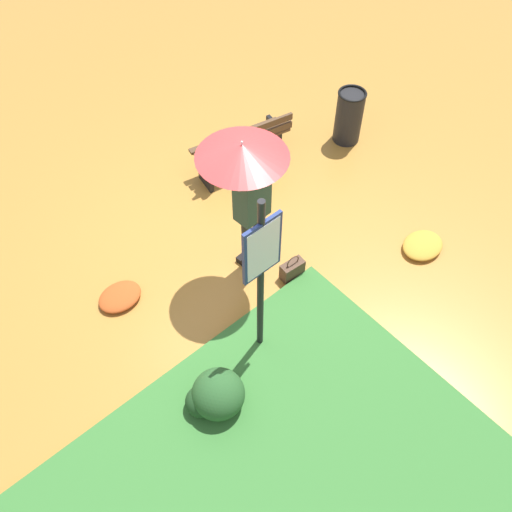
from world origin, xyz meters
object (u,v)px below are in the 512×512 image
at_px(person_with_umbrella, 247,175).
at_px(info_sign_post, 261,266).
at_px(park_bench, 242,144).
at_px(handbag, 292,269).
at_px(trash_bin, 349,116).

distance_m(person_with_umbrella, info_sign_post, 1.12).
bearing_deg(park_bench, person_with_umbrella, 51.82).
height_order(info_sign_post, handbag, info_sign_post).
distance_m(info_sign_post, trash_bin, 3.92).
bearing_deg(info_sign_post, person_with_umbrella, -123.57).
distance_m(person_with_umbrella, handbag, 1.53).
bearing_deg(handbag, person_with_umbrella, -57.21).
height_order(person_with_umbrella, park_bench, person_with_umbrella).
bearing_deg(trash_bin, park_bench, -19.96).
bearing_deg(handbag, park_bench, -113.47).
relative_size(person_with_umbrella, park_bench, 1.45).
relative_size(info_sign_post, trash_bin, 2.76).
xyz_separation_m(person_with_umbrella, park_bench, (-1.14, -1.45, -1.15)).
distance_m(person_with_umbrella, park_bench, 2.17).
bearing_deg(park_bench, info_sign_post, 53.57).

